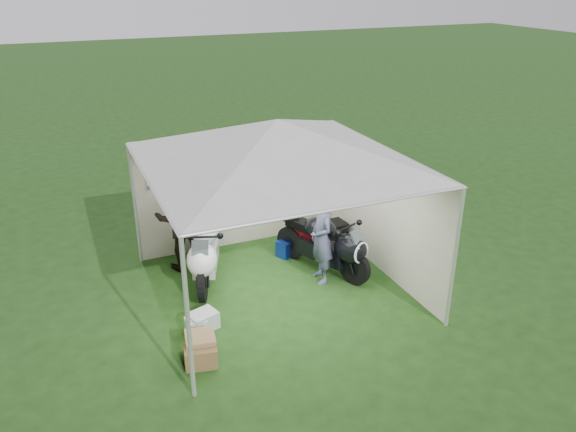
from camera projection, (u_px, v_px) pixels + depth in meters
name	position (u px, v px, depth m)	size (l,w,h in m)	color
ground	(278.00, 290.00, 9.70)	(80.00, 80.00, 0.00)	#1B3B13
canopy_tent	(277.00, 146.00, 8.69)	(5.66, 5.66, 3.00)	silver
motorcycle_white	(205.00, 249.00, 9.77)	(1.06, 2.15, 1.10)	black
motorcycle_black	(327.00, 243.00, 10.05)	(1.10, 1.98, 1.04)	black
paddock_stand	(288.00, 247.00, 10.82)	(0.43, 0.27, 0.32)	#1636C2
person_dark_jacket	(182.00, 219.00, 10.06)	(0.95, 0.74, 1.95)	black
person_blue_jacket	(322.00, 238.00, 9.68)	(0.60, 0.40, 1.65)	slate
equipment_box	(333.00, 234.00, 11.14)	(0.51, 0.41, 0.51)	black
crate_0	(203.00, 321.00, 8.61)	(0.41, 0.32, 0.28)	#B6BCC0
crate_1	(201.00, 346.00, 7.95)	(0.41, 0.41, 0.37)	olive
crate_2	(196.00, 326.00, 8.52)	(0.31, 0.26, 0.23)	silver
crate_3	(201.00, 356.00, 7.81)	(0.45, 0.32, 0.30)	brown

